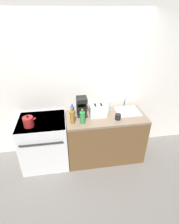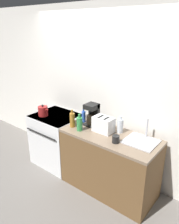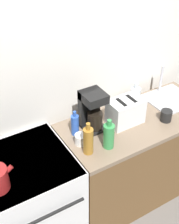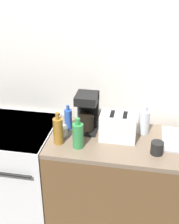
% 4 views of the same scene
% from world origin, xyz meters
% --- Properties ---
extents(wall_back, '(8.00, 0.05, 2.60)m').
position_xyz_m(wall_back, '(0.00, 0.72, 1.30)').
color(wall_back, silver).
rests_on(wall_back, ground_plane).
extents(stove, '(0.78, 0.70, 0.89)m').
position_xyz_m(stove, '(-0.59, 0.33, 0.46)').
color(stove, silver).
rests_on(stove, ground_plane).
extents(counter_block, '(1.36, 0.62, 0.89)m').
position_xyz_m(counter_block, '(0.48, 0.31, 0.44)').
color(counter_block, brown).
rests_on(counter_block, ground_plane).
extents(toaster, '(0.28, 0.18, 0.21)m').
position_xyz_m(toaster, '(0.35, 0.34, 1.00)').
color(toaster, white).
rests_on(toaster, counter_block).
extents(coffee_maker, '(0.17, 0.19, 0.33)m').
position_xyz_m(coffee_maker, '(0.08, 0.43, 1.06)').
color(coffee_maker, black).
rests_on(coffee_maker, counter_block).
extents(bottle_clear, '(0.09, 0.09, 0.24)m').
position_xyz_m(bottle_clear, '(0.54, 0.46, 0.99)').
color(bottle_clear, silver).
rests_on(bottle_clear, counter_block).
extents(bottle_green, '(0.08, 0.08, 0.25)m').
position_xyz_m(bottle_green, '(0.06, 0.16, 0.99)').
color(bottle_green, '#338C47').
rests_on(bottle_green, counter_block).
extents(bottle_amber, '(0.07, 0.07, 0.26)m').
position_xyz_m(bottle_amber, '(-0.10, 0.18, 1.00)').
color(bottle_amber, '#9E6B23').
rests_on(bottle_amber, counter_block).
extents(bottle_blue, '(0.06, 0.06, 0.22)m').
position_xyz_m(bottle_blue, '(-0.08, 0.42, 0.98)').
color(bottle_blue, '#2D56B7').
rests_on(bottle_blue, counter_block).
extents(cup_black, '(0.09, 0.09, 0.10)m').
position_xyz_m(cup_black, '(0.65, 0.18, 0.94)').
color(cup_black, black).
rests_on(cup_black, counter_block).
extents(cup_white, '(0.09, 0.09, 0.08)m').
position_xyz_m(cup_white, '(-0.10, 0.29, 0.93)').
color(cup_white, white).
rests_on(cup_white, counter_block).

